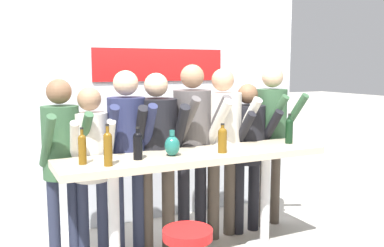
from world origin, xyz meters
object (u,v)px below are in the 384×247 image
person_far_left (62,151)px  wine_bottle_3 (82,148)px  wine_bottle_1 (138,144)px  person_right (223,135)px  person_left (91,155)px  wine_bottle_0 (222,139)px  person_center (157,143)px  person_center_right (193,133)px  tasting_table (196,171)px  person_rightmost (272,127)px  wine_bottle_2 (108,147)px  person_center_left (127,142)px  person_far_right (248,142)px  wine_bottle_4 (289,130)px  decorative_vase (172,145)px

person_far_left → wine_bottle_3: person_far_left is taller
person_far_left → wine_bottle_1: size_ratio=6.22×
wine_bottle_1 → wine_bottle_3: size_ratio=0.93×
person_right → wine_bottle_1: bearing=-164.7°
person_left → wine_bottle_0: size_ratio=6.13×
person_center → person_center_right: 0.41m
tasting_table → person_center_right: person_center_right is taller
person_center → person_rightmost: person_rightmost is taller
tasting_table → wine_bottle_3: wine_bottle_3 is taller
wine_bottle_1 → wine_bottle_2: size_ratio=0.83×
person_center_right → person_center_left: bearing=176.3°
person_left → wine_bottle_1: size_ratio=5.95×
person_center_left → person_far_right: (1.31, 0.02, -0.10)m
person_center_left → wine_bottle_2: person_center_left is taller
wine_bottle_0 → wine_bottle_4: wine_bottle_4 is taller
person_center → person_right: person_right is taller
person_rightmost → person_far_right: bearing=176.7°
person_left → person_far_right: size_ratio=1.00×
person_center → person_center_right: (0.40, 0.05, 0.06)m
person_left → decorative_vase: bearing=-30.4°
decorative_vase → person_right: bearing=30.8°
person_center_left → wine_bottle_0: size_ratio=6.68×
person_center_left → wine_bottle_0: (0.71, -0.50, 0.06)m
decorative_vase → person_center: bearing=85.9°
person_far_left → person_center_right: size_ratio=0.93×
tasting_table → decorative_vase: (-0.23, -0.01, 0.25)m
person_far_right → person_rightmost: (0.34, 0.05, 0.14)m
person_center_left → person_right: 1.02m
person_center_left → person_left: bearing=-178.4°
person_center_left → person_far_right: size_ratio=1.09×
person_center → wine_bottle_4: (1.23, -0.40, 0.10)m
wine_bottle_4 → tasting_table: bearing=-178.8°
person_right → wine_bottle_2: size_ratio=5.41×
wine_bottle_1 → wine_bottle_2: 0.30m
person_right → person_center_right: bearing=166.1°
decorative_vase → wine_bottle_3: bearing=178.8°
wine_bottle_0 → wine_bottle_3: size_ratio=0.90×
wine_bottle_0 → wine_bottle_1: size_ratio=0.97×
person_far_left → person_center_right: 1.26m
wine_bottle_4 → decorative_vase: bearing=-178.4°
wine_bottle_1 → wine_bottle_3: bearing=176.5°
person_far_right → person_left: bearing=175.1°
person_far_left → wine_bottle_2: size_ratio=5.15×
wine_bottle_3 → decorative_vase: 0.75m
person_right → person_far_left: bearing=169.6°
person_center → wine_bottle_4: size_ratio=5.79×
tasting_table → wine_bottle_2: size_ratio=7.46×
person_center → wine_bottle_4: bearing=-9.7°
person_left → person_far_right: 1.64m
tasting_table → wine_bottle_2: (-0.82, -0.14, 0.31)m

